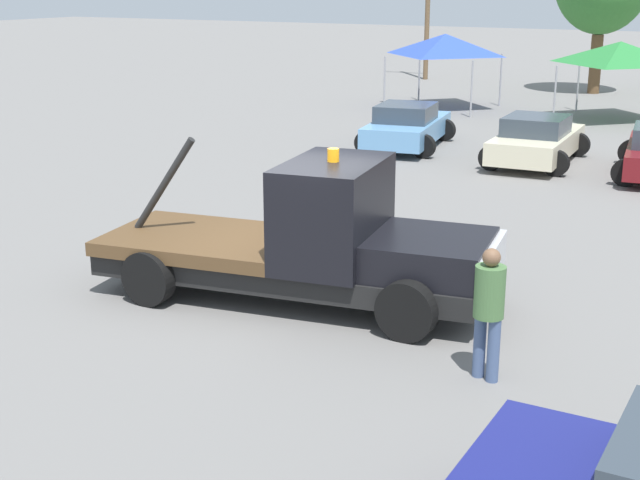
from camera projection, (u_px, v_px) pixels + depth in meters
name	position (u px, v px, depth m)	size (l,w,h in m)	color
ground_plane	(293.00, 299.00, 14.28)	(160.00, 160.00, 0.00)	slate
tow_truck	(316.00, 243.00, 13.87)	(6.53, 2.99, 2.51)	black
person_near_truck	(489.00, 305.00, 11.15)	(0.39, 0.39, 1.75)	#475B84
parked_car_skyblue	(407.00, 126.00, 26.79)	(2.84, 4.62, 1.34)	#669ED1
parked_car_cream	(537.00, 140.00, 24.49)	(2.50, 4.41, 1.34)	beige
canopy_tent_blue	(445.00, 45.00, 34.42)	(3.57, 3.57, 2.87)	#9E9EA3
canopy_tent_green	(620.00, 53.00, 31.51)	(3.59, 3.59, 2.79)	#9E9EA3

